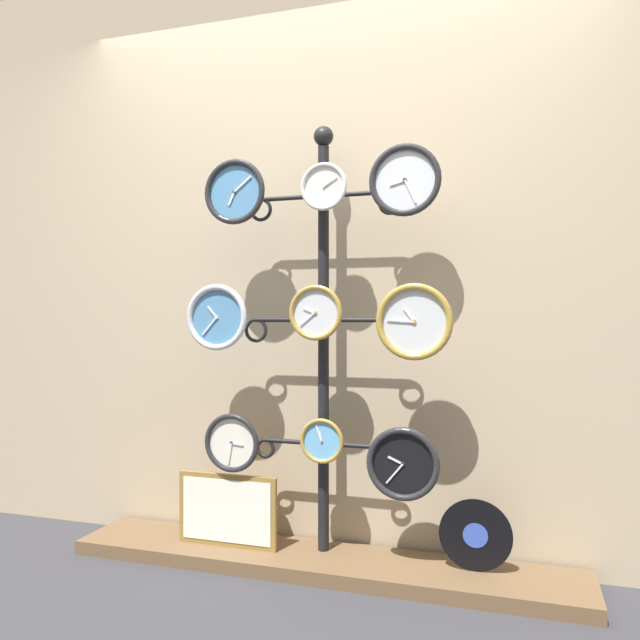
{
  "coord_description": "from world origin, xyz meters",
  "views": [
    {
      "loc": [
        0.8,
        -2.17,
        1.07
      ],
      "look_at": [
        0.0,
        0.36,
        1.06
      ],
      "focal_mm": 35.0,
      "sensor_mm": 36.0,
      "label": 1
    }
  ],
  "objects_px": {
    "picture_frame": "(227,510)",
    "clock_top_center": "(324,187)",
    "clock_top_right": "(405,180)",
    "clock_middle_center": "(315,313)",
    "clock_bottom_left": "(232,443)",
    "clock_middle_left": "(217,317)",
    "clock_bottom_center": "(322,441)",
    "vinyl_record": "(475,535)",
    "display_stand": "(323,405)",
    "clock_bottom_right": "(403,464)",
    "clock_middle_right": "(414,322)",
    "clock_top_left": "(235,192)"
  },
  "relations": [
    {
      "from": "clock_top_center",
      "to": "clock_bottom_left",
      "type": "bearing_deg",
      "value": -178.66
    },
    {
      "from": "display_stand",
      "to": "clock_middle_center",
      "type": "relative_size",
      "value": 8.15
    },
    {
      "from": "clock_bottom_left",
      "to": "clock_bottom_center",
      "type": "height_order",
      "value": "clock_bottom_left"
    },
    {
      "from": "clock_top_center",
      "to": "clock_top_right",
      "type": "distance_m",
      "value": 0.34
    },
    {
      "from": "display_stand",
      "to": "clock_bottom_right",
      "type": "relative_size",
      "value": 6.37
    },
    {
      "from": "clock_top_right",
      "to": "display_stand",
      "type": "bearing_deg",
      "value": 167.55
    },
    {
      "from": "display_stand",
      "to": "clock_bottom_right",
      "type": "distance_m",
      "value": 0.43
    },
    {
      "from": "clock_middle_left",
      "to": "clock_bottom_left",
      "type": "xyz_separation_m",
      "value": [
        0.07,
        0.0,
        -0.55
      ]
    },
    {
      "from": "clock_middle_left",
      "to": "vinyl_record",
      "type": "bearing_deg",
      "value": 3.83
    },
    {
      "from": "picture_frame",
      "to": "clock_top_center",
      "type": "bearing_deg",
      "value": -1.34
    },
    {
      "from": "clock_middle_right",
      "to": "display_stand",
      "type": "bearing_deg",
      "value": 163.88
    },
    {
      "from": "clock_bottom_left",
      "to": "display_stand",
      "type": "bearing_deg",
      "value": 15.85
    },
    {
      "from": "clock_middle_center",
      "to": "clock_bottom_left",
      "type": "height_order",
      "value": "clock_middle_center"
    },
    {
      "from": "display_stand",
      "to": "picture_frame",
      "type": "relative_size",
      "value": 4.08
    },
    {
      "from": "clock_top_center",
      "to": "clock_middle_left",
      "type": "relative_size",
      "value": 0.69
    },
    {
      "from": "picture_frame",
      "to": "clock_bottom_center",
      "type": "bearing_deg",
      "value": 1.69
    },
    {
      "from": "clock_top_center",
      "to": "clock_bottom_right",
      "type": "xyz_separation_m",
      "value": [
        0.33,
        -0.0,
        -1.13
      ]
    },
    {
      "from": "clock_middle_center",
      "to": "clock_bottom_center",
      "type": "height_order",
      "value": "clock_middle_center"
    },
    {
      "from": "display_stand",
      "to": "picture_frame",
      "type": "distance_m",
      "value": 0.64
    },
    {
      "from": "clock_bottom_right",
      "to": "clock_top_center",
      "type": "bearing_deg",
      "value": 179.93
    },
    {
      "from": "clock_middle_right",
      "to": "picture_frame",
      "type": "bearing_deg",
      "value": 177.87
    },
    {
      "from": "picture_frame",
      "to": "clock_middle_left",
      "type": "bearing_deg",
      "value": -150.7
    },
    {
      "from": "clock_bottom_left",
      "to": "picture_frame",
      "type": "distance_m",
      "value": 0.31
    },
    {
      "from": "picture_frame",
      "to": "clock_top_left",
      "type": "bearing_deg",
      "value": -18.71
    },
    {
      "from": "clock_middle_right",
      "to": "clock_middle_left",
      "type": "bearing_deg",
      "value": 179.33
    },
    {
      "from": "clock_bottom_center",
      "to": "clock_bottom_right",
      "type": "relative_size",
      "value": 0.64
    },
    {
      "from": "clock_middle_right",
      "to": "picture_frame",
      "type": "relative_size",
      "value": 0.66
    },
    {
      "from": "clock_middle_center",
      "to": "picture_frame",
      "type": "relative_size",
      "value": 0.5
    },
    {
      "from": "clock_middle_center",
      "to": "clock_bottom_right",
      "type": "bearing_deg",
      "value": 1.06
    },
    {
      "from": "clock_bottom_left",
      "to": "clock_bottom_right",
      "type": "height_order",
      "value": "clock_bottom_left"
    },
    {
      "from": "clock_middle_left",
      "to": "clock_bottom_right",
      "type": "bearing_deg",
      "value": 0.68
    },
    {
      "from": "clock_top_left",
      "to": "clock_bottom_left",
      "type": "xyz_separation_m",
      "value": [
        -0.01,
        -0.0,
        -1.09
      ]
    },
    {
      "from": "clock_bottom_left",
      "to": "clock_bottom_center",
      "type": "distance_m",
      "value": 0.4
    },
    {
      "from": "clock_middle_left",
      "to": "display_stand",
      "type": "bearing_deg",
      "value": 13.51
    },
    {
      "from": "clock_middle_left",
      "to": "clock_bottom_center",
      "type": "bearing_deg",
      "value": 4.07
    },
    {
      "from": "clock_top_right",
      "to": "clock_middle_left",
      "type": "height_order",
      "value": "clock_top_right"
    },
    {
      "from": "clock_middle_left",
      "to": "clock_middle_right",
      "type": "xyz_separation_m",
      "value": [
        0.87,
        -0.01,
        -0.02
      ]
    },
    {
      "from": "clock_middle_center",
      "to": "vinyl_record",
      "type": "xyz_separation_m",
      "value": [
        0.65,
        0.07,
        -0.89
      ]
    },
    {
      "from": "clock_bottom_center",
      "to": "vinyl_record",
      "type": "bearing_deg",
      "value": 3.65
    },
    {
      "from": "clock_bottom_center",
      "to": "clock_bottom_right",
      "type": "distance_m",
      "value": 0.36
    },
    {
      "from": "clock_top_right",
      "to": "picture_frame",
      "type": "relative_size",
      "value": 0.63
    },
    {
      "from": "clock_bottom_left",
      "to": "clock_middle_center",
      "type": "bearing_deg",
      "value": 0.38
    },
    {
      "from": "clock_top_center",
      "to": "display_stand",
      "type": "bearing_deg",
      "value": 108.58
    },
    {
      "from": "display_stand",
      "to": "clock_bottom_left",
      "type": "xyz_separation_m",
      "value": [
        -0.38,
        -0.11,
        -0.17
      ]
    },
    {
      "from": "clock_top_right",
      "to": "clock_middle_center",
      "type": "xyz_separation_m",
      "value": [
        -0.37,
        -0.02,
        -0.53
      ]
    },
    {
      "from": "clock_middle_center",
      "to": "clock_bottom_left",
      "type": "xyz_separation_m",
      "value": [
        -0.38,
        -0.0,
        -0.57
      ]
    },
    {
      "from": "clock_top_right",
      "to": "clock_middle_left",
      "type": "xyz_separation_m",
      "value": [
        -0.83,
        -0.03,
        -0.55
      ]
    },
    {
      "from": "display_stand",
      "to": "clock_bottom_center",
      "type": "bearing_deg",
      "value": -77.12
    },
    {
      "from": "vinyl_record",
      "to": "clock_middle_center",
      "type": "bearing_deg",
      "value": -173.78
    },
    {
      "from": "clock_top_center",
      "to": "clock_middle_left",
      "type": "bearing_deg",
      "value": -178.8
    }
  ]
}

